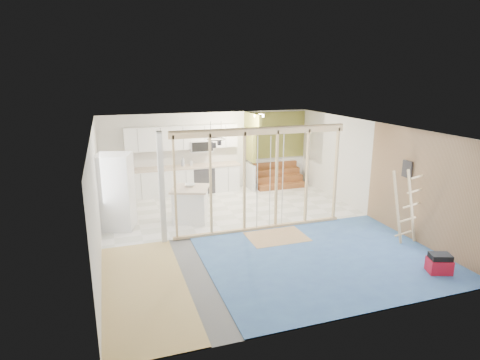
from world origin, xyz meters
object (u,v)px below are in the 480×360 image
object	(u,v)px
toolbox	(439,264)
ladder	(406,207)
fridge	(116,192)
island	(190,205)

from	to	relation	value
toolbox	ladder	size ratio (longest dim) A/B	0.29
fridge	ladder	distance (m)	6.94
island	ladder	xyz separation A→B (m)	(4.35, -3.02, 0.44)
fridge	toolbox	bearing A→B (deg)	-22.11
fridge	toolbox	xyz separation A→B (m)	(5.89, -4.50, -0.76)
island	fridge	bearing A→B (deg)	-161.93
island	ladder	size ratio (longest dim) A/B	0.69
fridge	toolbox	size ratio (longest dim) A/B	3.73
fridge	island	world-z (taller)	fridge
fridge	ladder	xyz separation A→B (m)	(6.21, -3.09, -0.06)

